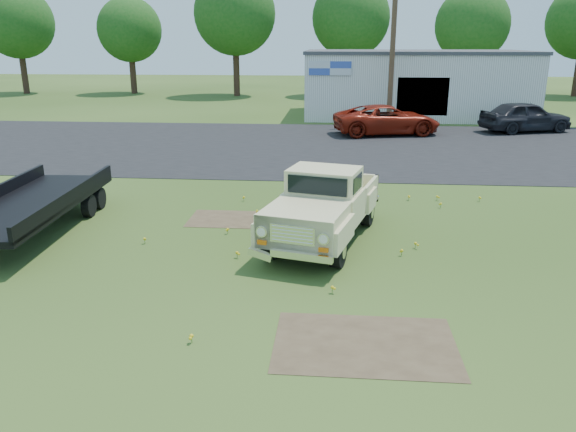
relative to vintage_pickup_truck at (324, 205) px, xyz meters
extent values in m
plane|color=#293F14|center=(-0.68, -2.01, -0.93)|extent=(140.00, 140.00, 0.00)
cube|color=black|center=(-0.68, 12.99, -0.93)|extent=(90.00, 14.00, 0.02)
cube|color=#463825|center=(0.82, -5.01, -0.93)|extent=(3.00, 2.00, 0.01)
cube|color=#463825|center=(-2.68, 1.49, -0.93)|extent=(2.20, 1.60, 0.01)
cube|color=#BBBBB7|center=(5.32, 24.99, 1.07)|extent=(14.00, 8.00, 4.00)
cube|color=#3F3F44|center=(5.32, 24.99, 3.12)|extent=(14.20, 8.20, 0.20)
cube|color=black|center=(5.32, 21.04, 0.67)|extent=(3.00, 0.10, 2.20)
cube|color=silver|center=(-0.18, 20.94, 2.27)|extent=(2.50, 0.08, 0.80)
cylinder|color=#493322|center=(3.32, 19.99, 3.57)|extent=(0.30, 0.30, 9.00)
cylinder|color=#3C261B|center=(-28.68, 37.99, 0.87)|extent=(0.56, 0.56, 3.60)
sphere|color=#184F16|center=(-28.68, 37.99, 5.39)|extent=(6.40, 6.40, 6.40)
cylinder|color=#3C261B|center=(-18.68, 38.99, 0.69)|extent=(0.56, 0.56, 3.24)
sphere|color=#184F16|center=(-18.68, 38.99, 4.76)|extent=(5.76, 5.76, 5.76)
cylinder|color=#3C261B|center=(-8.68, 37.49, 1.05)|extent=(0.56, 0.56, 3.96)
sphere|color=#184F16|center=(-8.68, 37.49, 6.03)|extent=(7.04, 7.04, 7.04)
cylinder|color=#3C261B|center=(1.32, 38.49, 0.96)|extent=(0.56, 0.56, 3.78)
sphere|color=#184F16|center=(1.32, 38.49, 5.71)|extent=(6.72, 6.72, 6.72)
cylinder|color=#3C261B|center=(11.32, 36.99, 0.78)|extent=(0.56, 0.56, 3.42)
sphere|color=#184F16|center=(11.32, 36.99, 5.08)|extent=(6.08, 6.08, 6.08)
imported|color=maroon|center=(2.92, 16.75, -0.16)|extent=(5.96, 3.75, 1.54)
imported|color=black|center=(10.46, 18.24, -0.10)|extent=(5.21, 3.31, 1.65)
camera|label=1|loc=(0.24, -13.28, 3.88)|focal=35.00mm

